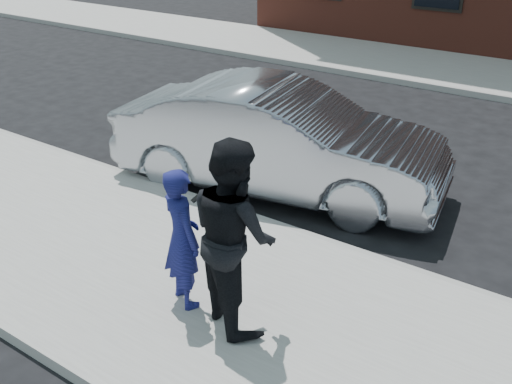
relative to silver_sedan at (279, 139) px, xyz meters
The scene contains 6 objects.
ground 3.74m from the silver_sedan, 48.24° to the right, with size 100.00×100.00×0.00m, color black.
near_sidewalk 3.91m from the silver_sedan, 50.73° to the right, with size 50.00×3.50×0.15m, color gray.
near_curb 2.80m from the silver_sedan, 25.69° to the right, with size 50.00×0.10×0.15m, color #999691.
silver_sedan is the anchor object (origin of this frame).
man_hoodie 3.35m from the silver_sedan, 74.85° to the right, with size 0.69×0.59×1.60m.
man_peacoat 3.51m from the silver_sedan, 64.45° to the right, with size 1.24×1.15×2.04m.
Camera 1 is at (2.23, -4.55, 4.19)m, focal length 42.00 mm.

